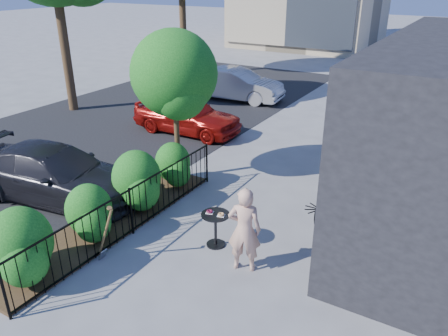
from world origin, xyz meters
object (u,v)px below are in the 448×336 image
Objects in this scene: woman at (244,230)px; car_darkgrey at (55,173)px; patio_tree at (175,79)px; car_red at (187,114)px; cafe_table at (216,224)px; car_silver at (236,84)px; shovel at (105,236)px.

woman is 5.42m from car_darkgrey.
patio_tree is 1.01× the size of car_red.
car_darkgrey is (-4.54, -0.20, 0.15)m from cafe_table.
woman is (3.39, -2.61, -1.91)m from patio_tree.
car_darkgrey is (0.02, -5.72, -0.00)m from car_red.
cafe_table is 0.19× the size of car_silver.
woman reaches higher than car_darkgrey.
car_darkgrey is (-3.00, 1.35, 0.09)m from shovel.
car_darkgrey is at bearing 178.68° from car_silver.
car_darkgrey is at bearing -21.50° from woman.
car_red is 4.75m from car_silver.
cafe_table is 4.55m from car_darkgrey.
patio_tree is 0.86× the size of car_darkgrey.
patio_tree is at bearing -166.40° from car_silver.
woman reaches higher than car_red.
car_silver reaches higher than car_darkgrey.
shovel is at bearing -158.05° from car_red.
woman is (0.87, -0.39, 0.34)m from cafe_table.
patio_tree is 4.68m from woman.
patio_tree reaches higher than car_red.
car_silver is (-6.09, 10.61, -0.16)m from woman.
car_silver is (-5.22, 10.22, 0.18)m from cafe_table.
woman is 0.38× the size of car_darkgrey.
car_darkgrey reaches higher than shovel.
shovel is (-1.54, -1.55, 0.06)m from cafe_table.
cafe_table is (2.52, -2.22, -2.25)m from patio_tree.
car_silver is at bearing 108.65° from patio_tree.
car_darkgrey is at bearing -177.43° from cafe_table.
cafe_table is 0.20× the size of car_red.
cafe_table is 11.48m from car_silver.
car_red is 0.93× the size of car_silver.
woman is at bearing -37.61° from patio_tree.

